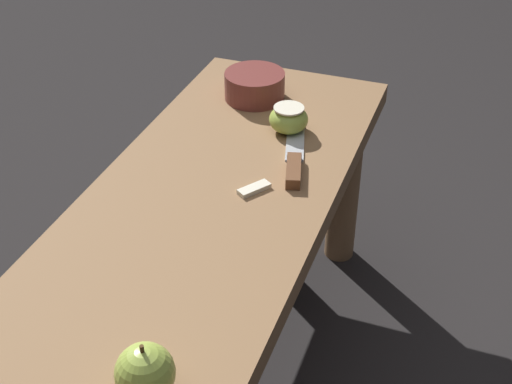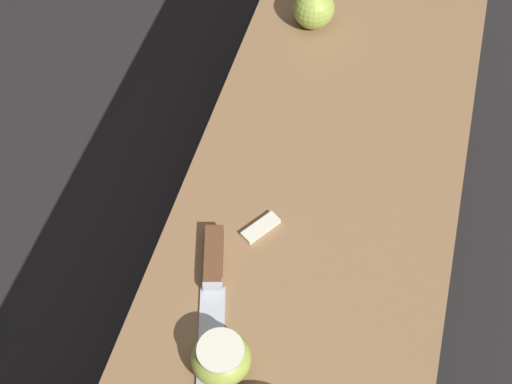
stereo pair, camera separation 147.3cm
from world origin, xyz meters
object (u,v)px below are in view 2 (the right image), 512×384
wooden_bench (332,166)px  apple_whole (314,8)px  apple_cut (221,358)px  knife (213,280)px

wooden_bench → apple_whole: apple_whole is taller
apple_whole → apple_cut: 0.62m
knife → apple_cut: size_ratio=3.12×
wooden_bench → knife: (-0.29, 0.10, 0.08)m
wooden_bench → knife: 0.31m
knife → apple_cut: 0.11m
wooden_bench → knife: bearing=160.4°
knife → apple_whole: 0.52m
apple_cut → knife: bearing=22.8°
apple_whole → apple_cut: bearing=-177.2°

